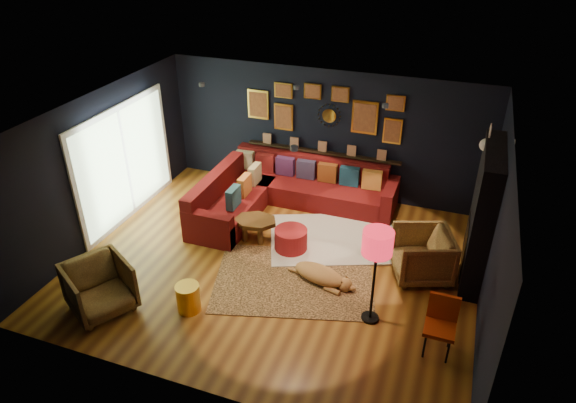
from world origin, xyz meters
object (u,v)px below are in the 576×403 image
(coffee_table, at_px, (255,223))
(pouf, at_px, (291,239))
(gold_stool, at_px, (188,298))
(dog, at_px, (319,271))
(orange_chair, at_px, (441,320))
(floor_lamp, at_px, (377,247))
(armchair_left, at_px, (99,285))
(sectional, at_px, (279,193))
(armchair_right, at_px, (422,253))

(coffee_table, relative_size, pouf, 1.52)
(pouf, height_order, gold_stool, gold_stool)
(gold_stool, relative_size, dog, 0.37)
(orange_chair, height_order, dog, orange_chair)
(pouf, bearing_deg, floor_lamp, -36.90)
(armchair_left, xyz_separation_m, dog, (2.86, 1.70, -0.24))
(sectional, xyz_separation_m, pouf, (0.72, -1.32, -0.10))
(gold_stool, bearing_deg, floor_lamp, 15.54)
(armchair_left, bearing_deg, dog, -28.51)
(floor_lamp, relative_size, dog, 1.28)
(dog, bearing_deg, pouf, 150.64)
(pouf, relative_size, gold_stool, 1.29)
(armchair_left, relative_size, armchair_right, 0.98)
(sectional, xyz_separation_m, dog, (1.44, -2.01, -0.12))
(pouf, xyz_separation_m, armchair_left, (-2.13, -2.39, 0.22))
(gold_stool, relative_size, floor_lamp, 0.29)
(gold_stool, bearing_deg, orange_chair, 7.36)
(sectional, xyz_separation_m, orange_chair, (3.36, -2.84, 0.18))
(armchair_right, distance_m, dog, 1.68)
(pouf, distance_m, gold_stool, 2.18)
(armchair_right, bearing_deg, dog, -84.39)
(armchair_right, distance_m, floor_lamp, 1.62)
(armchair_left, distance_m, orange_chair, 4.86)
(armchair_left, bearing_deg, floor_lamp, -42.71)
(sectional, distance_m, gold_stool, 3.30)
(armchair_left, distance_m, dog, 3.33)
(coffee_table, distance_m, armchair_left, 2.86)
(floor_lamp, xyz_separation_m, dog, (-0.95, 0.57, -1.08))
(armchair_right, xyz_separation_m, floor_lamp, (-0.54, -1.29, 0.83))
(sectional, height_order, dog, sectional)
(sectional, xyz_separation_m, armchair_right, (2.94, -1.29, 0.12))
(gold_stool, distance_m, dog, 2.08)
(sectional, bearing_deg, gold_stool, -93.35)
(pouf, bearing_deg, armchair_right, 0.70)
(armchair_left, xyz_separation_m, orange_chair, (4.78, 0.87, 0.06))
(dog, bearing_deg, armchair_right, 39.86)
(pouf, relative_size, armchair_right, 0.64)
(armchair_right, height_order, orange_chair, armchair_right)
(armchair_right, bearing_deg, floor_lamp, -42.95)
(armchair_left, bearing_deg, pouf, -10.99)
(armchair_right, distance_m, gold_stool, 3.72)
(gold_stool, bearing_deg, dog, 38.20)
(sectional, bearing_deg, armchair_right, -23.74)
(pouf, bearing_deg, sectional, 118.56)
(coffee_table, bearing_deg, armchair_left, -119.95)
(sectional, bearing_deg, dog, -54.31)
(orange_chair, xyz_separation_m, dog, (-1.92, 0.83, -0.30))
(gold_stool, height_order, orange_chair, orange_chair)
(pouf, height_order, armchair_right, armchair_right)
(pouf, bearing_deg, armchair_left, -131.70)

